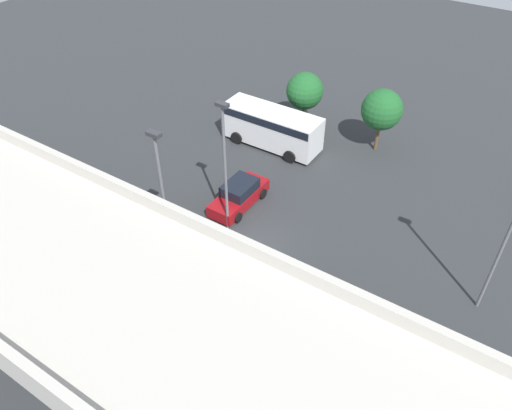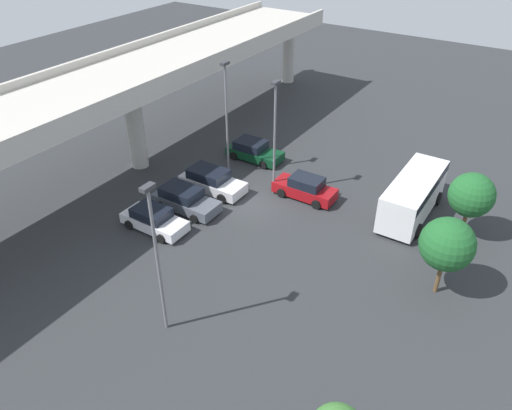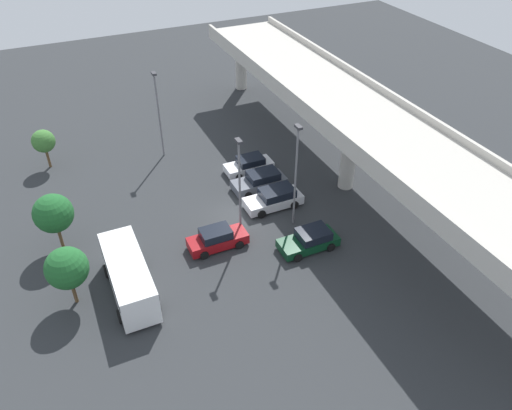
% 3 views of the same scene
% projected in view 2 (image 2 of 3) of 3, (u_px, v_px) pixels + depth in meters
% --- Properties ---
extents(ground_plane, '(100.55, 100.55, 0.00)m').
position_uv_depth(ground_plane, '(254.00, 206.00, 34.70)').
color(ground_plane, '#2D3033').
extents(highway_overpass, '(48.24, 7.63, 8.14)m').
position_uv_depth(highway_overpass, '(129.00, 82.00, 35.84)').
color(highway_overpass, '#BCB7AD').
rests_on(highway_overpass, ground_plane).
extents(parked_car_0, '(2.09, 4.44, 1.48)m').
position_uv_depth(parked_car_0, '(154.00, 219.00, 32.08)').
color(parked_car_0, silver).
rests_on(parked_car_0, ground_plane).
extents(parked_car_1, '(2.20, 4.72, 1.58)m').
position_uv_depth(parked_car_1, '(185.00, 199.00, 33.98)').
color(parked_car_1, '#515660').
rests_on(parked_car_1, ground_plane).
extents(parked_car_2, '(2.23, 4.85, 1.65)m').
position_uv_depth(parked_car_2, '(212.00, 181.00, 35.98)').
color(parked_car_2, silver).
rests_on(parked_car_2, ground_plane).
extents(parked_car_3, '(1.99, 4.48, 1.63)m').
position_uv_depth(parked_car_3, '(305.00, 188.00, 35.20)').
color(parked_car_3, maroon).
rests_on(parked_car_3, ground_plane).
extents(parked_car_4, '(2.22, 4.50, 1.52)m').
position_uv_depth(parked_car_4, '(254.00, 151.00, 40.14)').
color(parked_car_4, '#0C381E').
rests_on(parked_car_4, ground_plane).
extents(shuttle_bus, '(7.30, 2.70, 2.77)m').
position_uv_depth(shuttle_bus, '(414.00, 193.00, 32.93)').
color(shuttle_bus, white).
rests_on(shuttle_bus, ground_plane).
extents(lamp_post_near_aisle, '(0.70, 0.35, 8.69)m').
position_uv_depth(lamp_post_near_aisle, '(226.00, 112.00, 35.70)').
color(lamp_post_near_aisle, slate).
rests_on(lamp_post_near_aisle, ground_plane).
extents(lamp_post_mid_lot, '(0.70, 0.35, 8.32)m').
position_uv_depth(lamp_post_mid_lot, '(275.00, 131.00, 33.48)').
color(lamp_post_mid_lot, slate).
rests_on(lamp_post_mid_lot, ground_plane).
extents(lamp_post_by_overpass, '(0.70, 0.35, 8.36)m').
position_uv_depth(lamp_post_by_overpass, '(156.00, 251.00, 22.62)').
color(lamp_post_by_overpass, slate).
rests_on(lamp_post_by_overpass, ground_plane).
extents(tree_front_centre, '(2.87, 2.87, 4.68)m').
position_uv_depth(tree_front_centre, '(447.00, 244.00, 25.72)').
color(tree_front_centre, brown).
rests_on(tree_front_centre, ground_plane).
extents(tree_front_far_right, '(2.76, 2.76, 4.44)m').
position_uv_depth(tree_front_far_right, '(472.00, 195.00, 30.10)').
color(tree_front_far_right, brown).
rests_on(tree_front_far_right, ground_plane).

